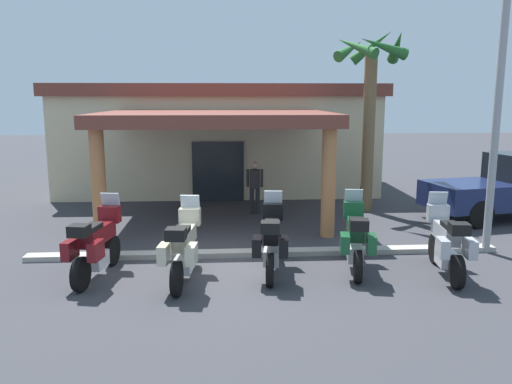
# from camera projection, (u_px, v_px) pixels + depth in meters

# --- Properties ---
(ground_plane) EXTENTS (80.00, 80.00, 0.00)m
(ground_plane) POSITION_uv_depth(u_px,v_px,m) (219.00, 263.00, 11.46)
(ground_plane) COLOR #38383D
(motel_building) EXTENTS (12.24, 11.15, 4.09)m
(motel_building) POSITION_uv_depth(u_px,v_px,m) (219.00, 136.00, 20.41)
(motel_building) COLOR beige
(motel_building) RESTS_ON ground_plane
(motorcycle_maroon) EXTENTS (0.87, 2.20, 1.61)m
(motorcycle_maroon) POSITION_uv_depth(u_px,v_px,m) (96.00, 244.00, 10.45)
(motorcycle_maroon) COLOR black
(motorcycle_maroon) RESTS_ON ground_plane
(motorcycle_cream) EXTENTS (0.77, 2.21, 1.61)m
(motorcycle_cream) POSITION_uv_depth(u_px,v_px,m) (184.00, 248.00, 10.22)
(motorcycle_cream) COLOR black
(motorcycle_cream) RESTS_ON ground_plane
(motorcycle_black) EXTENTS (0.80, 2.21, 1.61)m
(motorcycle_black) POSITION_uv_depth(u_px,v_px,m) (272.00, 241.00, 10.71)
(motorcycle_black) COLOR black
(motorcycle_black) RESTS_ON ground_plane
(motorcycle_green) EXTENTS (0.87, 2.20, 1.61)m
(motorcycle_green) POSITION_uv_depth(u_px,v_px,m) (355.00, 238.00, 10.90)
(motorcycle_green) COLOR black
(motorcycle_green) RESTS_ON ground_plane
(motorcycle_silver) EXTENTS (0.81, 2.21, 1.61)m
(motorcycle_silver) POSITION_uv_depth(u_px,v_px,m) (447.00, 243.00, 10.59)
(motorcycle_silver) COLOR black
(motorcycle_silver) RESTS_ON ground_plane
(pedestrian) EXTENTS (0.53, 0.32, 1.66)m
(pedestrian) POSITION_uv_depth(u_px,v_px,m) (255.00, 184.00, 16.11)
(pedestrian) COLOR black
(pedestrian) RESTS_ON ground_plane
(palm_tree_near_portico) EXTENTS (2.26, 2.38, 5.83)m
(palm_tree_near_portico) POSITION_uv_depth(u_px,v_px,m) (370.00, 86.00, 16.06)
(palm_tree_near_portico) COLOR brown
(palm_tree_near_portico) RESTS_ON ground_plane
(roadside_sign) EXTENTS (1.40, 0.18, 8.03)m
(roadside_sign) POSITION_uv_depth(u_px,v_px,m) (505.00, 21.00, 11.35)
(roadside_sign) COLOR #99999E
(roadside_sign) RESTS_ON ground_plane
(curb_strip) EXTENTS (10.95, 0.36, 0.12)m
(curb_strip) POSITION_uv_depth(u_px,v_px,m) (266.00, 253.00, 12.05)
(curb_strip) COLOR #ADA89E
(curb_strip) RESTS_ON ground_plane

